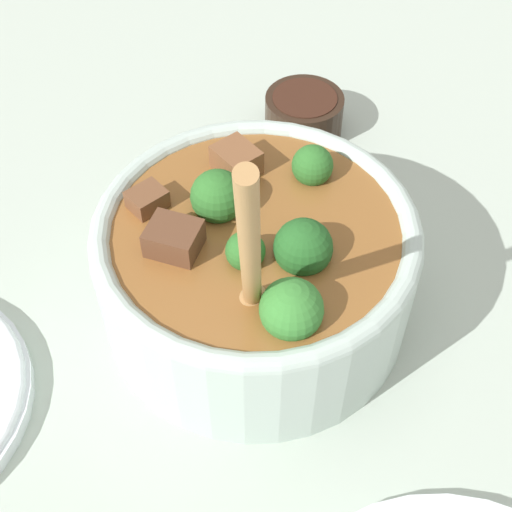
{
  "coord_description": "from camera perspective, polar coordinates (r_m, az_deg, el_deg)",
  "views": [
    {
      "loc": [
        0.27,
        0.21,
        0.46
      ],
      "look_at": [
        0.0,
        0.0,
        0.06
      ],
      "focal_mm": 50.0,
      "sensor_mm": 36.0,
      "label": 1
    }
  ],
  "objects": [
    {
      "name": "condiment_bowl",
      "position": [
        0.71,
        3.86,
        11.38
      ],
      "size": [
        0.08,
        0.08,
        0.04
      ],
      "color": "black",
      "rests_on": "ground_plane"
    },
    {
      "name": "ground_plane",
      "position": [
        0.57,
        0.0,
        -4.16
      ],
      "size": [
        4.0,
        4.0,
        0.0
      ],
      "primitive_type": "plane",
      "color": "#ADBCAD"
    },
    {
      "name": "stew_bowl",
      "position": [
        0.53,
        0.01,
        -0.49
      ],
      "size": [
        0.24,
        0.24,
        0.26
      ],
      "color": "#B2C6BC",
      "rests_on": "ground_plane"
    }
  ]
}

